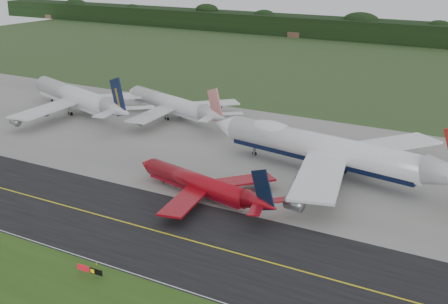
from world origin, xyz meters
TOP-DOWN VIEW (x-y plane):
  - ground at (0.00, 0.00)m, footprint 600.00×600.00m
  - grass_verge at (0.00, -35.00)m, footprint 400.00×30.00m
  - taxiway at (0.00, -4.00)m, footprint 400.00×32.00m
  - apron at (0.00, 51.00)m, footprint 400.00×78.00m
  - taxiway_centreline at (0.00, -4.00)m, footprint 400.00×0.40m
  - taxiway_edge_line at (0.00, -19.50)m, footprint 400.00×0.25m
  - jet_ba_747 at (18.26, 43.10)m, footprint 73.94×60.58m
  - jet_red_737 at (0.22, 14.85)m, footprint 41.08×32.94m
  - jet_navy_gold at (-75.79, 56.09)m, footprint 61.35×51.99m
  - jet_star_tail at (-44.96, 67.02)m, footprint 50.43×41.03m
  - taxiway_sign at (2.51, -24.00)m, footprint 5.25×0.42m
  - edge_marker_center at (0.75, -20.50)m, footprint 0.16×0.16m

SIDE VIEW (x-z plane):
  - ground at x=0.00m, z-range 0.00..0.00m
  - grass_verge at x=0.00m, z-range 0.00..0.01m
  - apron at x=0.00m, z-range 0.00..0.01m
  - taxiway at x=0.00m, z-range 0.00..0.02m
  - taxiway_centreline at x=0.00m, z-range 0.03..0.03m
  - taxiway_edge_line at x=0.00m, z-range 0.03..0.03m
  - edge_marker_center at x=0.75m, z-range 0.00..0.50m
  - taxiway_sign at x=2.51m, z-range 0.36..2.11m
  - jet_red_737 at x=0.22m, z-range -2.50..8.68m
  - jet_star_tail at x=-44.96m, z-range -2.27..11.37m
  - jet_navy_gold at x=-75.79m, z-range -2.79..13.46m
  - jet_ba_747 at x=18.26m, z-range -2.97..15.65m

